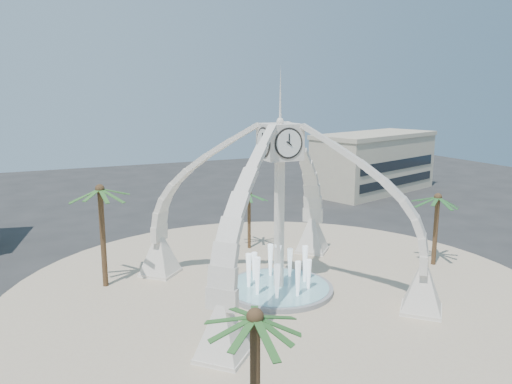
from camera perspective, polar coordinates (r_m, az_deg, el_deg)
name	(u,v)px	position (r m, az deg, el deg)	size (l,w,h in m)	color
ground	(279,291)	(37.49, 2.59, -11.28)	(140.00, 140.00, 0.00)	#282828
plaza	(279,291)	(37.48, 2.59, -11.24)	(40.00, 40.00, 0.06)	#BDAD8D
clock_tower	(279,206)	(35.50, 2.69, -1.57)	(17.94, 17.94, 16.30)	silver
fountain	(279,288)	(37.38, 2.60, -10.87)	(8.00, 8.00, 3.62)	gray
building_ne	(374,162)	(75.22, 13.36, 3.32)	(21.87, 14.17, 8.60)	#C2B797
palm_east	(438,198)	(43.95, 20.07, -0.67)	(5.19, 5.19, 6.66)	brown
palm_west	(100,191)	(37.99, -17.41, 0.13)	(4.70, 4.70, 8.31)	brown
palm_north	(249,195)	(45.83, -0.80, -0.30)	(4.27, 4.27, 5.87)	brown
palm_south	(255,319)	(18.98, -0.11, -14.36)	(5.44, 5.44, 7.07)	brown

